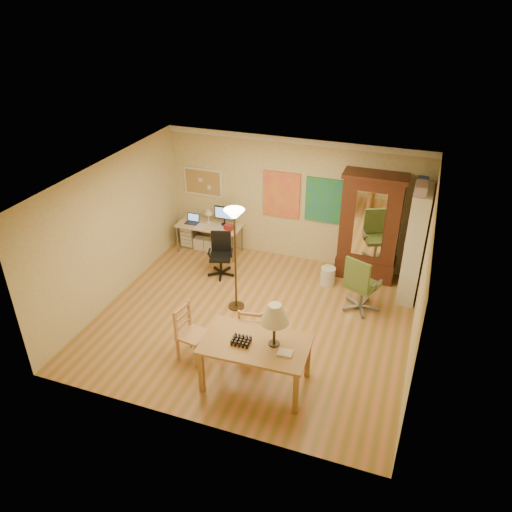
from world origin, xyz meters
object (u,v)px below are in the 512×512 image
(armoire, at_px, (369,234))
(bookshelf, at_px, (414,245))
(dining_table, at_px, (262,335))
(office_chair_black, at_px, (221,264))
(office_chair_green, at_px, (360,296))
(computer_desk, at_px, (211,235))

(armoire, xyz_separation_m, bookshelf, (0.88, -0.44, 0.12))
(armoire, bearing_deg, dining_table, -104.71)
(dining_table, xyz_separation_m, bookshelf, (1.86, 3.27, 0.16))
(office_chair_black, xyz_separation_m, office_chair_green, (2.92, -0.30, 0.06))
(dining_table, relative_size, office_chair_green, 1.42)
(dining_table, distance_m, bookshelf, 3.76)
(dining_table, relative_size, armoire, 0.72)
(computer_desk, xyz_separation_m, bookshelf, (4.31, -0.35, 0.70))
(office_chair_green, relative_size, bookshelf, 0.52)
(office_chair_black, bearing_deg, office_chair_green, -5.91)
(office_chair_green, bearing_deg, computer_desk, 161.65)
(bookshelf, bearing_deg, dining_table, -119.61)
(computer_desk, height_order, office_chair_black, computer_desk)
(computer_desk, height_order, bookshelf, bookshelf)
(bookshelf, bearing_deg, office_chair_black, -172.14)
(computer_desk, relative_size, armoire, 0.64)
(office_chair_green, height_order, bookshelf, bookshelf)
(armoire, bearing_deg, office_chair_black, -161.38)
(dining_table, distance_m, office_chair_black, 3.39)
(armoire, distance_m, bookshelf, 1.00)
(computer_desk, relative_size, office_chair_black, 1.55)
(bookshelf, bearing_deg, computer_desk, 175.31)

